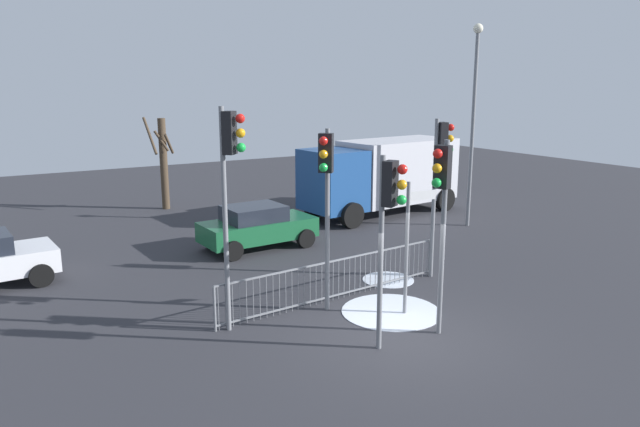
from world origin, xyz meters
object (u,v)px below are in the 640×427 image
Objects in this scene: traffic_light_mid_right at (442,195)px; traffic_light_rear_left at (440,162)px; street_lamp at (474,107)px; traffic_light_foreground_right at (389,210)px; traffic_light_foreground_left at (326,180)px; direction_sign_post at (409,241)px; traffic_light_mid_left at (229,170)px; bare_tree_left at (163,162)px; car_green_far at (257,226)px; delivery_truck at (382,173)px.

traffic_light_mid_right is 4.15m from traffic_light_rear_left.
street_lamp is at bearing 143.70° from traffic_light_rear_left.
traffic_light_rear_left is (4.15, 3.12, 0.32)m from traffic_light_foreground_right.
direction_sign_post is (1.63, -1.08, -1.44)m from traffic_light_foreground_left.
direction_sign_post is at bearing -169.35° from traffic_light_foreground_right.
traffic_light_mid_left is 4.53m from direction_sign_post.
traffic_light_foreground_left is (0.03, 2.43, 0.26)m from traffic_light_foreground_right.
direction_sign_post is at bearing -84.41° from bare_tree_left.
traffic_light_rear_left is 13.82m from bare_tree_left.
street_lamp reaches higher than traffic_light_foreground_left.
traffic_light_foreground_right is 1.05× the size of car_green_far.
direction_sign_post is 10.08m from street_lamp.
traffic_light_foreground_right is 0.54× the size of street_lamp.
direction_sign_post is at bearing -32.93° from traffic_light_mid_right.
car_green_far is at bearing -164.30° from traffic_light_mid_left.
traffic_light_foreground_left is 2.43m from direction_sign_post.
traffic_light_rear_left is (4.12, 0.69, 0.06)m from traffic_light_foreground_left.
traffic_light_foreground_left reaches higher than bare_tree_left.
bare_tree_left is at bearing -145.36° from traffic_light_mid_left.
street_lamp is at bearing -108.73° from traffic_light_foreground_left.
traffic_light_mid_left reaches higher than traffic_light_foreground_left.
traffic_light_foreground_left is 11.37m from delivery_truck.
bare_tree_left is at bearing -42.90° from delivery_truck.
traffic_light_foreground_left is at bearing -90.70° from bare_tree_left.
direction_sign_post reaches higher than car_green_far.
traffic_light_foreground_left is 0.58× the size of street_lamp.
traffic_light_mid_right reaches higher than traffic_light_foreground_right.
traffic_light_mid_left is 14.09m from bare_tree_left.
traffic_light_mid_right is 0.59× the size of delivery_truck.
car_green_far is 0.54× the size of delivery_truck.
traffic_light_mid_left is at bearing -100.32° from bare_tree_left.
traffic_light_mid_left is 1.24× the size of bare_tree_left.
traffic_light_rear_left is 8.46m from delivery_truck.
street_lamp is (1.63, -3.43, 2.82)m from delivery_truck.
direction_sign_post is at bearing -38.41° from traffic_light_rear_left.
traffic_light_rear_left reaches higher than direction_sign_post.
traffic_light_foreground_right is at bearing 87.39° from traffic_light_mid_left.
street_lamp is at bearing 109.46° from delivery_truck.
traffic_light_foreground_right is 0.82× the size of traffic_light_mid_left.
direction_sign_post is 7.20m from car_green_far.
traffic_light_foreground_left reaches higher than direction_sign_post.
traffic_light_mid_left is at bearing -75.83° from traffic_light_foreground_right.
delivery_truck is at bearing -89.02° from traffic_light_foreground_left.
traffic_light_mid_left is 1.54× the size of direction_sign_post.
direction_sign_post is at bearing -169.10° from traffic_light_foreground_left.
bare_tree_left is at bearing -46.22° from traffic_light_foreground_left.
traffic_light_rear_left is 0.62× the size of delivery_truck.
direction_sign_post is (3.97, -1.18, -1.83)m from traffic_light_mid_left.
traffic_light_mid_left is 13.06m from delivery_truck.
traffic_light_foreground_left is at bearing 40.57° from delivery_truck.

